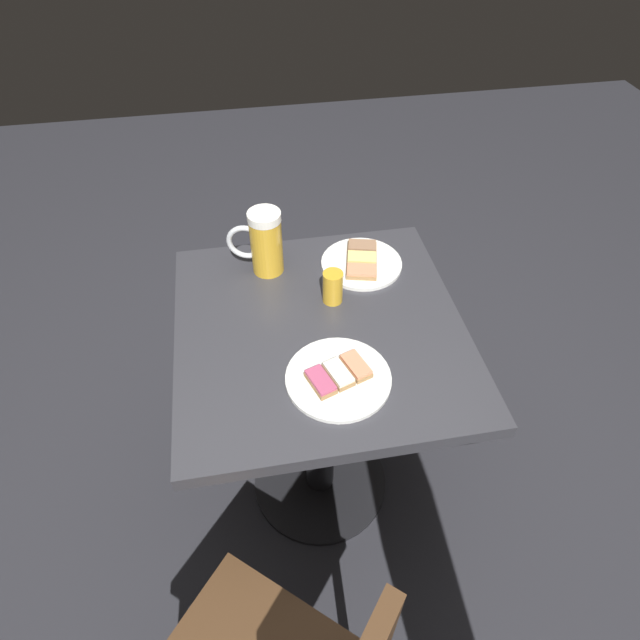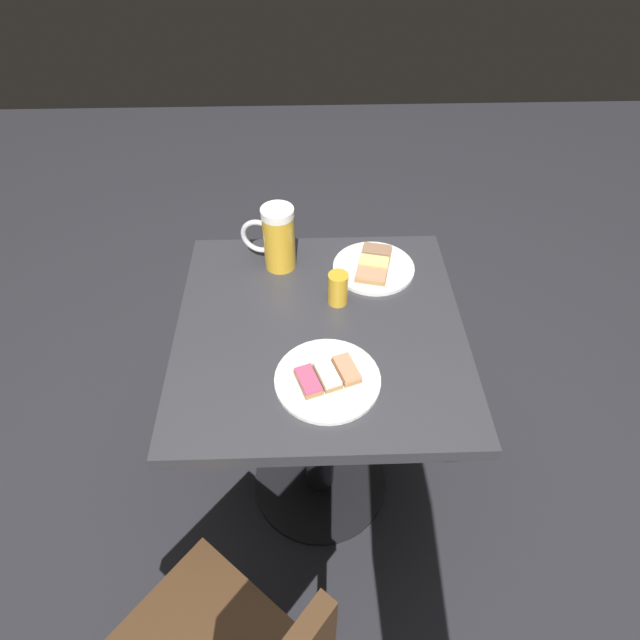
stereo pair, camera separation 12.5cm
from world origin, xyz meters
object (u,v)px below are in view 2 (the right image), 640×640
Objects in this scene: plate_near at (328,378)px; beer_glass_small at (338,289)px; plate_far at (374,266)px; beer_mug at (277,238)px.

beer_glass_small reaches higher than plate_near.
beer_glass_small is at bearing 50.02° from plate_far.
beer_mug reaches higher than beer_glass_small.
beer_mug reaches higher than plate_far.
beer_glass_small is (-0.04, -0.25, 0.03)m from plate_near.
plate_near is at bearing 81.96° from beer_glass_small.
beer_mug reaches higher than plate_near.
plate_far is 0.27m from beer_mug.
plate_far is 2.51× the size of beer_glass_small.
beer_glass_small is (0.10, 0.12, 0.03)m from plate_far.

